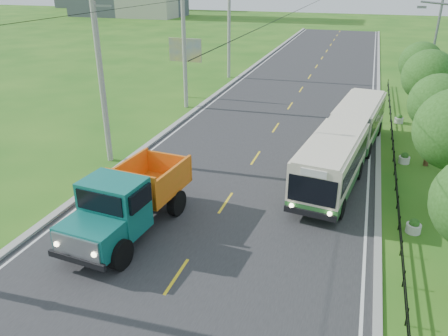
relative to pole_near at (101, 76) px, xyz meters
The scene contains 21 objects.
ground 13.24m from the pole_near, 47.45° to the right, with size 240.00×240.00×0.00m, color #215D16.
road 14.67m from the pole_near, 53.09° to the left, with size 14.00×120.00×0.02m, color #28282B.
curb_left 12.14m from the pole_near, 84.48° to the left, with size 0.40×120.00×0.15m, color #9E9E99.
curb_right 19.60m from the pole_near, 35.52° to the left, with size 0.30×120.00×0.10m, color #9E9E99.
edge_line_left 12.22m from the pole_near, 81.66° to the left, with size 0.12×120.00×0.00m, color silver.
edge_line_right 19.21m from the pole_near, 36.41° to the left, with size 0.12×120.00×0.00m, color silver.
centre_dash 13.23m from the pole_near, 47.45° to the right, with size 0.12×2.20×0.00m, color yellow.
railing_right 17.68m from the pole_near, 17.09° to the left, with size 0.04×40.00×0.60m, color black.
pole_near is the anchor object (origin of this frame).
pole_mid 12.00m from the pole_near, 90.00° to the left, with size 3.51×0.32×10.00m.
pole_far 24.00m from the pole_near, 90.00° to the left, with size 3.51×0.32×10.00m.
tree_fourth 18.89m from the pole_near, 15.84° to the left, with size 3.24×3.31×5.40m.
tree_fifth 21.31m from the pole_near, 31.59° to the left, with size 3.48×3.52×5.80m.
tree_back 24.98m from the pole_near, 43.41° to the left, with size 3.30×3.36×5.50m.
streetlight_far 26.80m from the pole_near, 45.14° to the left, with size 3.02×0.20×9.07m.
planter_near 17.79m from the pole_near, 10.09° to the right, with size 0.64×0.64×0.67m.
planter_mid 18.23m from the pole_near, 16.52° to the left, with size 0.64×0.64×0.67m.
planter_far 21.83m from the pole_near, 37.63° to the left, with size 0.64×0.64×0.67m.
billboard_left 15.10m from the pole_near, 94.72° to the left, with size 3.00×0.20×5.20m.
bus 14.27m from the pole_near, 14.18° to the left, with size 4.30×14.95×2.85m.
dump_truck 9.09m from the pole_near, 52.74° to the right, with size 3.18×7.03×2.87m.
Camera 1 is at (5.76, -12.02, 10.39)m, focal length 35.00 mm.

